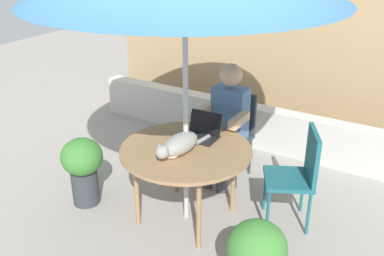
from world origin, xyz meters
The scene contains 10 objects.
ground_plane centered at (0.00, 0.00, 0.00)m, with size 14.00×14.00×0.00m, color gray.
fence_back centered at (0.00, 2.36, 0.91)m, with size 4.98×0.08×1.82m, color tan.
planter_wall_low centered at (0.00, 1.67, 0.25)m, with size 4.48×0.20×0.50m, color beige.
patio_table centered at (0.00, 0.00, 0.65)m, with size 1.13×1.13×0.70m.
chair_occupied centered at (0.00, 0.92, 0.53)m, with size 0.40×0.40×0.90m.
chair_empty centered at (0.86, 0.43, 0.53)m, with size 0.54×0.54×0.90m.
person_seated centered at (0.00, 0.77, 0.70)m, with size 0.48×0.48×1.24m.
laptop centered at (0.01, 0.28, 0.76)m, with size 0.31×0.26×0.21m.
cat centered at (0.00, -0.12, 0.78)m, with size 0.23×0.65×0.17m.
potted_plant_near_fence centered at (-0.94, -0.30, 0.40)m, with size 0.39×0.39×0.67m.
Camera 1 is at (1.75, -2.81, 2.40)m, focal length 40.94 mm.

